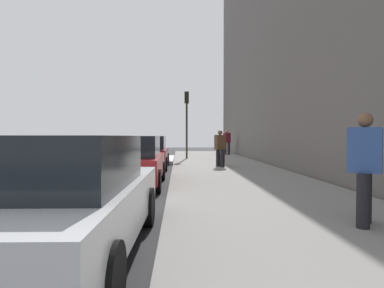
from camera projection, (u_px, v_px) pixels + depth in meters
name	position (u px, v px, depth m)	size (l,w,h in m)	color
ground_plane	(152.00, 168.00, 15.58)	(56.00, 56.00, 0.00)	#28282B
sidewalk	(221.00, 166.00, 15.72)	(28.00, 4.60, 0.15)	gray
building_facade	(278.00, 11.00, 15.66)	(32.00, 0.80, 15.00)	#66605B
lane_stripe_centre	(84.00, 168.00, 15.45)	(28.00, 0.14, 0.01)	gold
snow_bank_curb	(169.00, 160.00, 19.37)	(5.50, 0.56, 0.22)	white
parked_car_white	(64.00, 197.00, 3.99)	(4.52, 1.98, 1.51)	black
parked_car_red	(131.00, 161.00, 9.80)	(4.24, 1.90, 1.51)	black
parked_car_maroon	(148.00, 152.00, 15.26)	(4.52, 1.91, 1.51)	black
pedestrian_burgundy_coat	(227.00, 141.00, 24.16)	(0.54, 0.59, 1.84)	black
pedestrian_blue_coat	(365.00, 165.00, 4.94)	(0.50, 0.55, 1.71)	black
pedestrian_brown_coat	(220.00, 147.00, 14.48)	(0.51, 0.51, 1.63)	black
traffic_light_pole	(187.00, 113.00, 19.81)	(0.35, 0.26, 4.06)	#2D2D19
rolling_suitcase	(222.00, 159.00, 14.91)	(0.34, 0.22, 0.93)	#471E19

